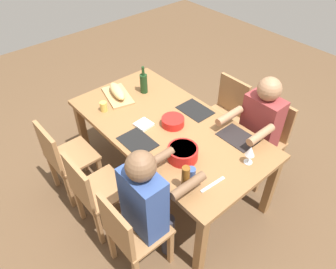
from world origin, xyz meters
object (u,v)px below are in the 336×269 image
chair_far_center (225,112)px  wine_glass (250,152)px  diner_far_right (258,127)px  beer_bottle (186,178)px  napkin_stack (144,124)px  dining_table (168,132)px  cutting_board (118,96)px  diner_near_right (148,201)px  serving_bowl_salad (183,152)px  bread_loaf (117,91)px  wine_bottle (144,83)px  serving_bowl_pasta (173,121)px  chair_near_center (93,190)px  cup_near_left (104,107)px  cup_near_right (191,174)px  chair_near_left (64,157)px  chair_near_right (130,232)px  chair_far_right (265,136)px

chair_far_center → wine_glass: (0.77, -0.65, 0.37)m
diner_far_right → beer_bottle: (0.11, -1.03, 0.15)m
diner_far_right → napkin_stack: bearing=-129.4°
dining_table → cutting_board: 0.69m
diner_near_right → serving_bowl_salad: 0.49m
bread_loaf → wine_bottle: size_ratio=1.10×
serving_bowl_pasta → serving_bowl_salad: size_ratio=0.83×
chair_near_center → wine_bottle: bearing=119.9°
chair_near_center → serving_bowl_salad: 0.82m
chair_far_center → bread_loaf: size_ratio=2.66×
dining_table → serving_bowl_pasta: serving_bowl_pasta is taller
diner_far_right → diner_near_right: 1.29m
cup_near_left → beer_bottle: bearing=-3.3°
diner_near_right → cup_near_right: diner_near_right is taller
serving_bowl_pasta → dining_table: bearing=-122.5°
chair_near_center → wine_bottle: size_ratio=2.93×
cup_near_right → diner_near_right: bearing=-101.3°
cutting_board → beer_bottle: bearing=-12.9°
diner_far_right → cup_near_left: diner_far_right is taller
dining_table → chair_near_left: bearing=-122.4°
diner_far_right → napkin_stack: (-0.67, -0.81, 0.05)m
dining_table → chair_near_center: (0.00, -0.83, -0.18)m
chair_near_center → chair_near_left: (-0.52, 0.00, 0.00)m
chair_near_right → wine_glass: wine_glass is taller
napkin_stack → serving_bowl_pasta: bearing=51.2°
diner_far_right → cup_near_right: diner_far_right is taller
chair_near_right → cup_near_right: 0.63m
diner_far_right → dining_table: bearing=-129.2°
wine_glass → cup_near_right: (-0.17, -0.46, -0.06)m
cutting_board → chair_far_center: bearing=53.2°
diner_near_right → wine_glass: 0.87m
dining_table → chair_near_right: chair_near_right is taller
napkin_stack → dining_table: bearing=50.0°
diner_near_right → cup_near_left: bearing=163.4°
chair_far_center → cutting_board: (-0.68, -0.91, 0.27)m
bread_loaf → wine_glass: size_ratio=1.93×
chair_far_center → serving_bowl_pasta: 0.84m
serving_bowl_pasta → cup_near_left: (-0.59, -0.35, 0.00)m
diner_near_right → napkin_stack: size_ratio=8.57×
cutting_board → dining_table: bearing=7.1°
bread_loaf → beer_bottle: beer_bottle is taller
serving_bowl_salad → cup_near_right: (0.20, -0.10, -0.01)m
cup_near_right → chair_near_center: bearing=-137.8°
diner_far_right → diner_near_right: (0.00, -1.29, 0.00)m
cup_near_right → wine_glass: bearing=69.3°
chair_far_center → bread_loaf: bearing=-126.8°
chair_near_right → wine_bottle: size_ratio=2.93×
serving_bowl_salad → chair_far_right: bearing=82.5°
chair_near_left → chair_far_right: 1.96m
chair_far_center → cup_near_left: (-0.57, -1.14, 0.30)m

